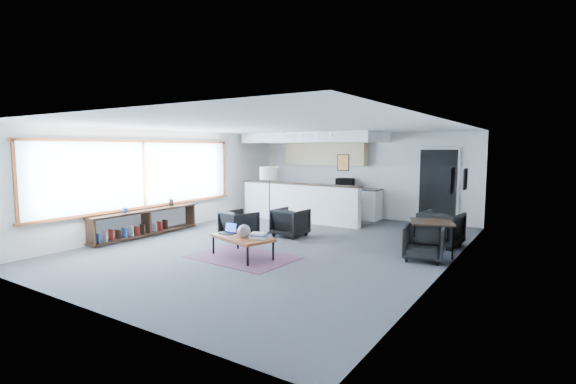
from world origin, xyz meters
The scene contains 21 objects.
room centered at (0.00, 0.00, 1.30)m, with size 7.02×9.02×2.62m.
window centered at (-3.46, -0.90, 1.46)m, with size 0.10×5.95×1.66m.
console centered at (-3.30, -1.05, 0.33)m, with size 0.35×3.00×0.80m.
kitchenette centered at (-1.20, 3.71, 1.38)m, with size 4.20×1.96×2.60m.
doorway centered at (2.30, 4.42, 1.07)m, with size 1.10×0.12×2.15m.
track_light centered at (-0.59, 2.20, 2.53)m, with size 1.60×0.07×0.15m.
wall_art_lower centered at (3.47, 0.40, 1.55)m, with size 0.03×0.38×0.48m.
wall_art_upper centered at (3.47, 1.70, 1.50)m, with size 0.03×0.34×0.44m.
kilim_rug centered at (-0.04, -1.31, 0.01)m, with size 2.08×1.47×0.01m.
coffee_table centered at (-0.04, -1.31, 0.39)m, with size 1.43×1.02×0.42m.
laptop centered at (-0.44, -1.23, 0.48)m, with size 0.30×0.24×0.21m.
ceramic_pot centered at (0.05, -1.36, 0.55)m, with size 0.25×0.25×0.25m.
book_stack centered at (0.32, -1.25, 0.47)m, with size 0.40×0.35×0.10m.
coaster centered at (0.09, -1.56, 0.42)m, with size 0.12×0.12×0.01m.
armchair_left centered at (-1.18, -0.03, 0.37)m, with size 0.72×0.67×0.74m, color black.
armchair_right centered at (-0.33, 0.89, 0.38)m, with size 0.73×0.68×0.75m, color black.
floor_lamp centered at (-1.00, 0.96, 1.45)m, with size 0.61×0.61×1.67m.
dining_table centered at (3.00, 0.97, 0.62)m, with size 1.03×1.03×0.68m.
dining_chair_near centered at (3.00, 0.41, 0.31)m, with size 0.61×0.57×0.62m, color black.
dining_chair_far centered at (3.00, 1.80, 0.36)m, with size 0.70×0.65×0.72m, color black.
microwave centered at (-0.42, 4.15, 1.11)m, with size 0.52×0.29×0.35m, color black.
Camera 1 is at (5.06, -7.55, 2.13)m, focal length 26.00 mm.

